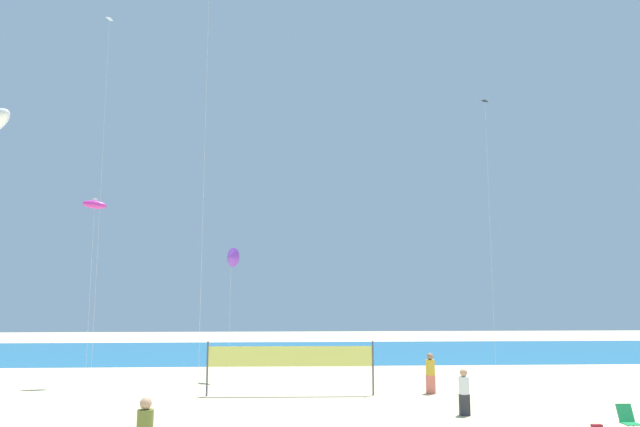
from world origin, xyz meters
TOP-DOWN VIEW (x-y plane):
  - ocean_band at (0.00, 32.88)m, footprint 120.00×20.00m
  - beachgoer_white_shirt at (5.44, 6.95)m, footprint 0.39×0.39m
  - beachgoer_mustard_shirt at (5.36, 11.95)m, footprint 0.42×0.42m
  - folding_beach_chair at (9.96, 3.85)m, footprint 0.52×0.65m
  - volleyball_net at (-1.09, 11.72)m, footprint 7.57×0.25m
  - kite_black_diamond at (10.82, 18.70)m, footprint 0.44×0.43m
  - kite_magenta_inflatable at (-11.56, 15.97)m, footprint 1.32×0.58m
  - kite_violet_delta at (-4.37, 16.96)m, footprint 0.95×0.98m
  - kite_white_diamond at (-11.91, 18.01)m, footprint 0.45×0.44m

SIDE VIEW (x-z plane):
  - ocean_band at x=0.00m, z-range 0.00..0.01m
  - folding_beach_chair at x=9.96m, z-range 0.02..0.91m
  - beachgoer_white_shirt at x=5.44m, z-range 0.06..1.76m
  - beachgoer_mustard_shirt at x=5.36m, z-range 0.06..1.89m
  - volleyball_net at x=-1.09m, z-range 0.43..2.83m
  - kite_violet_delta at x=-4.37m, z-range 3.00..10.09m
  - kite_magenta_inflatable at x=-11.56m, z-range 4.44..14.05m
  - kite_black_diamond at x=10.82m, z-range 6.77..23.25m
  - kite_white_diamond at x=-11.91m, z-range 8.46..29.36m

